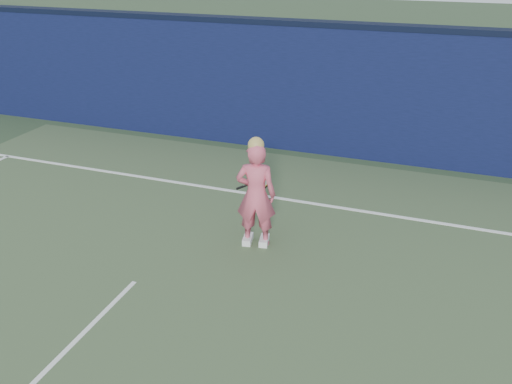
% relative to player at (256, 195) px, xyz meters
% --- Properties ---
extents(ground, '(80.00, 80.00, 0.00)m').
position_rel_player_xyz_m(ground, '(-1.12, -2.47, -0.78)').
color(ground, '#2B3E26').
rests_on(ground, ground).
extents(backstop_wall, '(24.00, 0.40, 2.50)m').
position_rel_player_xyz_m(backstop_wall, '(-1.12, 4.03, 0.47)').
color(backstop_wall, black).
rests_on(backstop_wall, ground).
extents(wall_cap, '(24.00, 0.42, 0.10)m').
position_rel_player_xyz_m(wall_cap, '(-1.12, 4.03, 1.77)').
color(wall_cap, black).
rests_on(wall_cap, backstop_wall).
extents(player, '(0.62, 0.47, 1.61)m').
position_rel_player_xyz_m(player, '(0.00, 0.00, 0.00)').
color(player, '#DB556F').
rests_on(player, ground).
extents(racket, '(0.46, 0.32, 0.28)m').
position_rel_player_xyz_m(racket, '(-0.11, 0.48, -0.01)').
color(racket, black).
rests_on(racket, ground).
extents(court_lines, '(11.00, 12.04, 0.01)m').
position_rel_player_xyz_m(court_lines, '(-1.12, -2.80, -0.76)').
color(court_lines, white).
rests_on(court_lines, court_surface).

